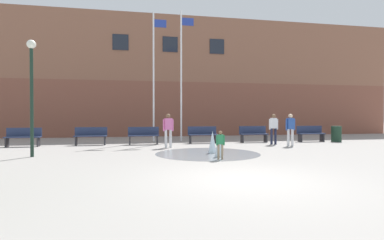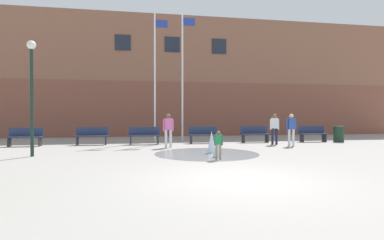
# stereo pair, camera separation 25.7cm
# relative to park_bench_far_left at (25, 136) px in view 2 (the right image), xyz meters

# --- Properties ---
(ground_plane) EXTENTS (100.00, 100.00, 0.00)m
(ground_plane) POSITION_rel_park_bench_far_left_xyz_m (7.84, -9.07, -0.48)
(ground_plane) COLOR gray
(library_building) EXTENTS (36.00, 6.05, 8.85)m
(library_building) POSITION_rel_park_bench_far_left_xyz_m (7.84, 8.88, 3.95)
(library_building) COLOR brown
(library_building) RESTS_ON ground
(splash_fountain) EXTENTS (4.12, 4.12, 0.89)m
(splash_fountain) POSITION_rel_park_bench_far_left_xyz_m (8.28, -4.50, -0.23)
(splash_fountain) COLOR gray
(splash_fountain) RESTS_ON ground
(park_bench_far_left) EXTENTS (1.60, 0.44, 0.91)m
(park_bench_far_left) POSITION_rel_park_bench_far_left_xyz_m (0.00, 0.00, 0.00)
(park_bench_far_left) COLOR #28282D
(park_bench_far_left) RESTS_ON ground
(park_bench_left_of_flagpoles) EXTENTS (1.60, 0.44, 0.91)m
(park_bench_left_of_flagpoles) POSITION_rel_park_bench_far_left_xyz_m (3.10, 0.20, 0.00)
(park_bench_left_of_flagpoles) COLOR #28282D
(park_bench_left_of_flagpoles) RESTS_ON ground
(park_bench_center) EXTENTS (1.60, 0.44, 0.91)m
(park_bench_center) POSITION_rel_park_bench_far_left_xyz_m (5.76, 0.00, 0.00)
(park_bench_center) COLOR #28282D
(park_bench_center) RESTS_ON ground
(park_bench_under_right_flagpole) EXTENTS (1.60, 0.44, 0.91)m
(park_bench_under_right_flagpole) POSITION_rel_park_bench_far_left_xyz_m (8.96, 0.17, 0.00)
(park_bench_under_right_flagpole) COLOR #28282D
(park_bench_under_right_flagpole) RESTS_ON ground
(park_bench_near_trashcan) EXTENTS (1.60, 0.44, 0.91)m
(park_bench_near_trashcan) POSITION_rel_park_bench_far_left_xyz_m (11.90, 0.17, 0.00)
(park_bench_near_trashcan) COLOR #28282D
(park_bench_near_trashcan) RESTS_ON ground
(park_bench_far_right) EXTENTS (1.60, 0.44, 0.91)m
(park_bench_far_right) POSITION_rel_park_bench_far_left_xyz_m (15.32, -0.03, 0.00)
(park_bench_far_right) COLOR #28282D
(park_bench_far_right) RESTS_ON ground
(adult_near_bench) EXTENTS (0.50, 0.32, 1.59)m
(adult_near_bench) POSITION_rel_park_bench_far_left_xyz_m (12.41, -1.28, 0.45)
(adult_near_bench) COLOR #1E233D
(adult_near_bench) RESTS_ON ground
(adult_in_red) EXTENTS (0.50, 0.22, 1.59)m
(adult_in_red) POSITION_rel_park_bench_far_left_xyz_m (12.87, -2.18, 0.45)
(adult_in_red) COLOR silver
(adult_in_red) RESTS_ON ground
(child_running) EXTENTS (0.31, 0.17, 0.99)m
(child_running) POSITION_rel_park_bench_far_left_xyz_m (8.21, -5.90, 0.10)
(child_running) COLOR #89755B
(child_running) RESTS_ON ground
(adult_watching) EXTENTS (0.50, 0.29, 1.59)m
(adult_watching) POSITION_rel_park_bench_far_left_xyz_m (6.86, -1.80, 0.45)
(adult_watching) COLOR silver
(adult_watching) RESTS_ON ground
(flagpole_left) EXTENTS (0.80, 0.10, 7.51)m
(flagpole_left) POSITION_rel_park_bench_far_left_xyz_m (6.43, 1.82, 3.52)
(flagpole_left) COLOR silver
(flagpole_left) RESTS_ON ground
(flagpole_right) EXTENTS (0.80, 0.10, 7.71)m
(flagpole_right) POSITION_rel_park_bench_far_left_xyz_m (8.06, 1.82, 3.62)
(flagpole_right) COLOR silver
(flagpole_right) RESTS_ON ground
(lamp_post_left_lane) EXTENTS (0.32, 0.32, 4.25)m
(lamp_post_left_lane) POSITION_rel_park_bench_far_left_xyz_m (1.64, -3.99, 2.27)
(lamp_post_left_lane) COLOR #192D23
(lamp_post_left_lane) RESTS_ON ground
(trash_can) EXTENTS (0.56, 0.56, 0.90)m
(trash_can) POSITION_rel_park_bench_far_left_xyz_m (16.74, -0.38, -0.03)
(trash_can) COLOR #193323
(trash_can) RESTS_ON ground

